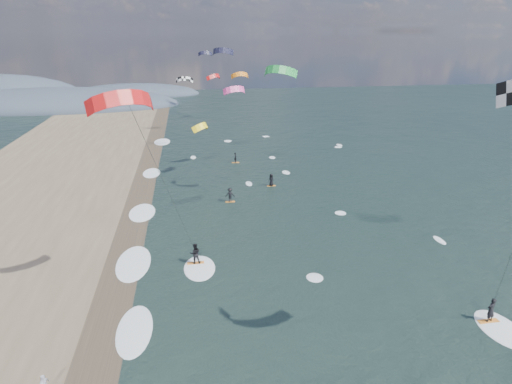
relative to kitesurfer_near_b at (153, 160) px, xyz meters
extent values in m
plane|color=black|center=(8.27, -9.79, -10.54)|extent=(260.00, 260.00, 0.00)
cube|color=#382D23|center=(-3.73, 0.21, -10.54)|extent=(3.00, 240.00, 0.00)
ellipsoid|color=#3D4756|center=(-31.73, 90.21, -10.54)|extent=(64.00, 24.00, 10.00)
ellipsoid|color=#3D4756|center=(-13.73, 110.21, -10.54)|extent=(40.00, 18.00, 7.00)
cube|color=orange|center=(21.88, -6.63, -10.51)|extent=(1.46, 0.44, 0.06)
imported|color=black|center=(21.88, -6.63, -9.58)|extent=(0.75, 0.60, 1.80)
ellipsoid|color=white|center=(22.18, -7.43, -10.54)|extent=(2.60, 4.20, 0.12)
cube|color=orange|center=(2.40, 4.33, -10.51)|extent=(1.43, 0.44, 0.07)
imported|color=black|center=(2.40, 4.33, -9.57)|extent=(0.90, 0.71, 1.82)
ellipsoid|color=white|center=(2.70, 3.53, -10.54)|extent=(2.60, 4.20, 0.12)
cylinder|color=black|center=(0.65, 1.33, -2.45)|extent=(0.02, 0.02, 15.25)
cube|color=orange|center=(6.71, 17.79, -10.52)|extent=(1.10, 0.35, 0.05)
imported|color=black|center=(6.71, 17.79, -9.65)|extent=(1.17, 0.78, 1.69)
cube|color=orange|center=(12.44, 22.42, -10.52)|extent=(1.10, 0.35, 0.05)
imported|color=black|center=(12.44, 22.42, -9.70)|extent=(0.88, 0.93, 1.59)
cube|color=orange|center=(9.10, 33.39, -10.52)|extent=(1.10, 0.35, 0.05)
imported|color=black|center=(9.10, 33.39, -9.74)|extent=(0.48, 0.62, 1.50)
ellipsoid|color=white|center=(-2.53, -3.79, -10.54)|extent=(2.40, 5.40, 0.11)
ellipsoid|color=white|center=(-2.53, 5.21, -10.54)|extent=(2.40, 5.40, 0.11)
ellipsoid|color=white|center=(-2.53, 16.21, -10.54)|extent=(2.40, 5.40, 0.11)
ellipsoid|color=white|center=(-2.53, 30.21, -10.54)|extent=(2.40, 5.40, 0.11)
ellipsoid|color=white|center=(-2.53, 48.21, -10.54)|extent=(2.40, 5.40, 0.11)
camera|label=1|loc=(2.50, -27.92, 7.96)|focal=30.00mm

